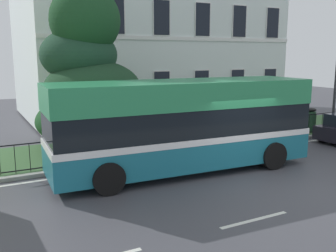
# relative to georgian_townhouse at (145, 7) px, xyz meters

# --- Properties ---
(ground_plane) EXTENTS (60.00, 56.00, 0.18)m
(ground_plane) POSITION_rel_georgian_townhouse_xyz_m (-2.69, -14.09, -6.95)
(ground_plane) COLOR #45444B
(georgian_townhouse) EXTENTS (15.57, 9.94, 13.57)m
(georgian_townhouse) POSITION_rel_georgian_townhouse_xyz_m (0.00, 0.00, 0.00)
(georgian_townhouse) COLOR white
(georgian_townhouse) RESTS_ON ground_plane
(iron_verge_railing) EXTENTS (19.75, 0.04, 0.97)m
(iron_verge_railing) POSITION_rel_georgian_townhouse_xyz_m (0.00, -10.43, -6.31)
(iron_verge_railing) COLOR black
(iron_verge_railing) RESTS_ON ground_plane
(evergreen_tree) EXTENTS (4.11, 4.25, 6.44)m
(evergreen_tree) POSITION_rel_georgian_townhouse_xyz_m (-6.36, -8.41, -4.02)
(evergreen_tree) COLOR #423328
(evergreen_tree) RESTS_ON ground_plane
(single_decker_bus) EXTENTS (9.09, 2.93, 3.08)m
(single_decker_bus) POSITION_rel_georgian_townhouse_xyz_m (-4.24, -12.37, -5.31)
(single_decker_bus) COLOR #1B6B80
(single_decker_bus) RESTS_ON ground_plane
(litter_bin) EXTENTS (0.52, 0.52, 1.20)m
(litter_bin) POSITION_rel_georgian_townhouse_xyz_m (4.43, -10.03, -6.21)
(litter_bin) COLOR #23472D
(litter_bin) RESTS_ON ground_plane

